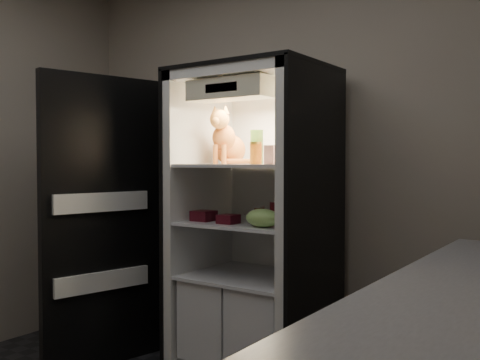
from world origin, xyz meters
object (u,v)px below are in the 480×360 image
(salsa_jar, at_px, (256,153))
(soda_can_a, at_px, (280,210))
(mayo_tub, at_px, (272,155))
(soda_can_b, at_px, (290,213))
(berry_box_right, at_px, (228,219))
(parmesan_shaker, at_px, (257,147))
(pepper_jar, at_px, (288,147))
(grape_bag, at_px, (263,218))
(condiment_jar, at_px, (259,213))
(tabby_cat, at_px, (227,142))
(berry_box_left, at_px, (204,216))
(soda_can_c, at_px, (276,212))
(cream_carton, at_px, (271,155))
(refrigerator, at_px, (256,244))

(salsa_jar, bearing_deg, soda_can_a, 71.98)
(mayo_tub, xyz_separation_m, soda_can_b, (0.16, -0.06, -0.35))
(berry_box_right, bearing_deg, parmesan_shaker, 72.04)
(salsa_jar, relative_size, soda_can_b, 1.12)
(pepper_jar, relative_size, grape_bag, 1.00)
(pepper_jar, height_order, soda_can_a, pepper_jar)
(condiment_jar, relative_size, berry_box_right, 0.87)
(tabby_cat, bearing_deg, soda_can_b, -11.91)
(salsa_jar, height_order, soda_can_a, salsa_jar)
(mayo_tub, distance_m, berry_box_left, 0.57)
(tabby_cat, height_order, soda_can_c, tabby_cat)
(tabby_cat, distance_m, soda_can_c, 0.60)
(mayo_tub, xyz_separation_m, grape_bag, (0.13, -0.31, -0.36))
(salsa_jar, relative_size, grape_bag, 0.63)
(tabby_cat, xyz_separation_m, parmesan_shaker, (0.25, -0.03, -0.03))
(pepper_jar, relative_size, berry_box_right, 1.93)
(cream_carton, xyz_separation_m, soda_can_c, (-0.05, 0.13, -0.34))
(mayo_tub, relative_size, soda_can_c, 0.86)
(parmesan_shaker, relative_size, pepper_jar, 1.01)
(tabby_cat, relative_size, salsa_jar, 2.85)
(mayo_tub, xyz_separation_m, salsa_jar, (-0.00, -0.18, 0.01))
(tabby_cat, xyz_separation_m, soda_can_c, (0.41, -0.08, -0.42))
(cream_carton, relative_size, berry_box_right, 1.00)
(soda_can_a, relative_size, grape_bag, 0.64)
(tabby_cat, bearing_deg, refrigerator, -9.72)
(berry_box_right, bearing_deg, pepper_jar, 36.70)
(berry_box_left, bearing_deg, cream_carton, -0.75)
(soda_can_b, xyz_separation_m, grape_bag, (-0.03, -0.25, -0.01))
(pepper_jar, xyz_separation_m, condiment_jar, (-0.21, 0.01, -0.41))
(tabby_cat, relative_size, parmesan_shaker, 1.79)
(pepper_jar, distance_m, condiment_jar, 0.46)
(soda_can_b, bearing_deg, tabby_cat, 178.68)
(tabby_cat, relative_size, condiment_jar, 4.00)
(soda_can_a, bearing_deg, berry_box_left, -146.82)
(tabby_cat, height_order, soda_can_a, tabby_cat)
(parmesan_shaker, distance_m, soda_can_a, 0.41)
(refrigerator, xyz_separation_m, tabby_cat, (-0.22, -0.00, 0.64))
(pepper_jar, relative_size, soda_can_b, 1.77)
(refrigerator, distance_m, soda_can_a, 0.26)
(mayo_tub, height_order, soda_can_a, mayo_tub)
(cream_carton, distance_m, berry_box_left, 0.62)
(pepper_jar, xyz_separation_m, soda_can_b, (0.01, 0.01, -0.39))
(soda_can_a, height_order, grape_bag, soda_can_a)
(salsa_jar, bearing_deg, tabby_cat, 157.16)
(soda_can_c, xyz_separation_m, grape_bag, (0.03, -0.18, -0.01))
(parmesan_shaker, height_order, salsa_jar, parmesan_shaker)
(soda_can_c, distance_m, grape_bag, 0.18)
(mayo_tub, bearing_deg, salsa_jar, -90.87)
(tabby_cat, xyz_separation_m, salsa_jar, (0.31, -0.13, -0.07))
(grape_bag, bearing_deg, cream_carton, 67.01)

